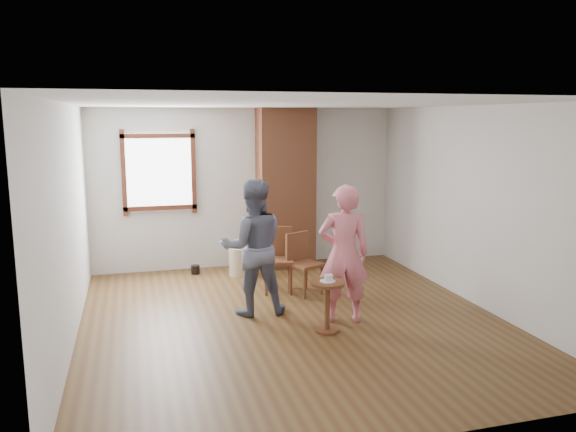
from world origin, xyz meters
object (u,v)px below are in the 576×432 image
object	(u,v)px
dining_chair_right	(302,260)
man	(253,247)
stoneware_crock	(240,261)
person_pink	(344,254)
dining_chair_left	(278,255)
side_table	(327,298)

from	to	relation	value
dining_chair_right	man	bearing A→B (deg)	-167.99
stoneware_crock	person_pink	bearing A→B (deg)	-70.59
dining_chair_left	side_table	xyz separation A→B (m)	(0.15, -1.70, -0.11)
dining_chair_left	dining_chair_right	bearing A→B (deg)	-24.14
stoneware_crock	person_pink	world-z (taller)	person_pink
dining_chair_left	man	size ratio (longest dim) A/B	0.53
dining_chair_right	man	size ratio (longest dim) A/B	0.50
dining_chair_left	dining_chair_right	distance (m)	0.37
stoneware_crock	man	size ratio (longest dim) A/B	0.26
dining_chair_right	side_table	bearing A→B (deg)	-120.54
dining_chair_left	man	bearing A→B (deg)	-110.24
stoneware_crock	man	world-z (taller)	man
side_table	person_pink	world-z (taller)	person_pink
side_table	man	bearing A→B (deg)	128.66
stoneware_crock	dining_chair_right	world-z (taller)	dining_chair_right
stoneware_crock	person_pink	xyz separation A→B (m)	(0.82, -2.34, 0.62)
dining_chair_left	side_table	size ratio (longest dim) A/B	1.51
dining_chair_right	side_table	xyz separation A→B (m)	(-0.15, -1.48, -0.08)
dining_chair_left	person_pink	size ratio (longest dim) A/B	0.54
dining_chair_right	person_pink	world-z (taller)	person_pink
stoneware_crock	person_pink	size ratio (longest dim) A/B	0.26
stoneware_crock	person_pink	distance (m)	2.56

